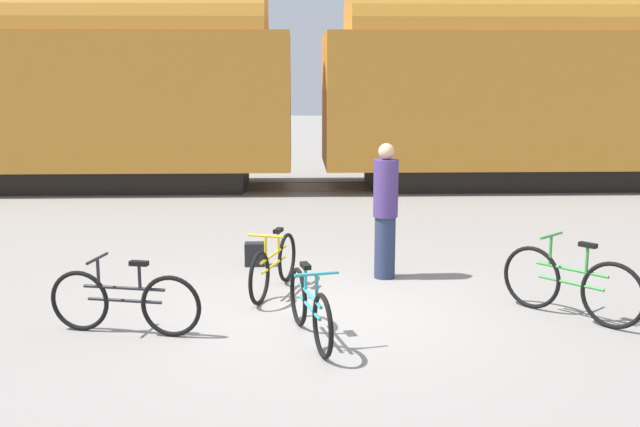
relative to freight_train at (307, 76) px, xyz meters
The scene contains 10 objects.
ground_plane 10.09m from the freight_train, 90.00° to the right, with size 80.00×80.00×0.00m, color gray.
freight_train is the anchor object (origin of this frame).
rail_near 2.76m from the freight_train, 90.00° to the right, with size 69.18×0.07×0.01m, color #4C4238.
rail_far 2.76m from the freight_train, 90.00° to the left, with size 69.18×0.07×0.01m, color #4C4238.
bicycle_teal 10.91m from the freight_train, 90.90° to the right, with size 0.51×1.63×0.81m.
bicycle_black 10.86m from the freight_train, 101.71° to the right, with size 1.69×0.50×0.84m.
bicycle_yellow 9.21m from the freight_train, 93.80° to the right, with size 0.60×1.66×0.82m.
bicycle_green 10.66m from the freight_train, 74.27° to the right, with size 1.20×1.35×0.94m.
person_in_purple 8.48m from the freight_train, 83.72° to the right, with size 0.33×0.33×1.85m.
backpack 8.00m from the freight_train, 96.86° to the right, with size 0.28×0.20×0.34m.
Camera 1 is at (-0.32, -8.43, 2.79)m, focal length 42.00 mm.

